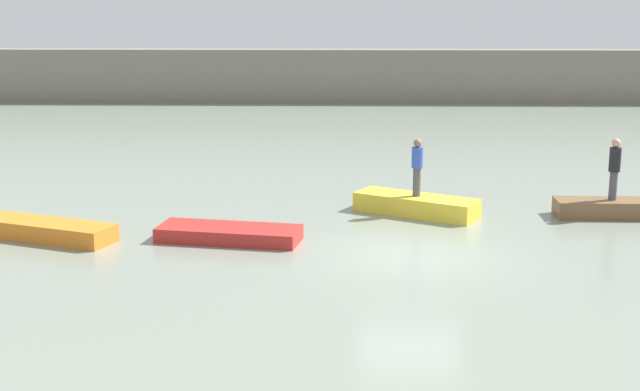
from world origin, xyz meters
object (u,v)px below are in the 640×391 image
object	(u,v)px
rowboat_orange	(47,230)
person_blue_shirt	(417,164)
rowboat_red	(229,234)
rowboat_yellow	(416,205)
person_dark_shirt	(615,166)
rowboat_brown	(611,208)

from	to	relation	value
rowboat_orange	person_blue_shirt	xyz separation A→B (m)	(9.69, 2.79, 1.21)
rowboat_red	person_blue_shirt	size ratio (longest dim) A/B	2.21
rowboat_orange	rowboat_yellow	distance (m)	10.09
person_dark_shirt	rowboat_yellow	bearing A→B (deg)	178.17
person_blue_shirt	rowboat_red	bearing A→B (deg)	-150.16
rowboat_red	person_blue_shirt	xyz separation A→B (m)	(4.99, 2.86, 1.26)
rowboat_orange	rowboat_red	bearing A→B (deg)	20.10
rowboat_brown	person_dark_shirt	bearing A→B (deg)	0.00
rowboat_orange	person_blue_shirt	bearing A→B (deg)	37.06
rowboat_red	person_dark_shirt	xyz separation A→B (m)	(10.46, 2.69, 1.28)
rowboat_yellow	person_dark_shirt	world-z (taller)	person_dark_shirt
rowboat_yellow	rowboat_red	bearing A→B (deg)	-120.61
rowboat_red	rowboat_yellow	world-z (taller)	rowboat_yellow
rowboat_yellow	person_blue_shirt	size ratio (longest dim) A/B	2.15
rowboat_red	rowboat_yellow	xyz separation A→B (m)	(4.99, 2.86, 0.08)
person_blue_shirt	person_dark_shirt	distance (m)	5.47
person_blue_shirt	rowboat_brown	bearing A→B (deg)	-1.83
rowboat_yellow	person_dark_shirt	bearing A→B (deg)	27.72
rowboat_orange	rowboat_red	size ratio (longest dim) A/B	1.03
rowboat_yellow	rowboat_brown	bearing A→B (deg)	27.72
rowboat_brown	person_dark_shirt	xyz separation A→B (m)	(0.00, 0.00, 1.22)
rowboat_red	person_blue_shirt	world-z (taller)	person_blue_shirt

